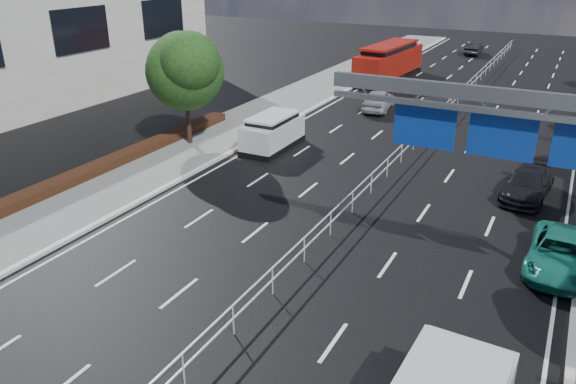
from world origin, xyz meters
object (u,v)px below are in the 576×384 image
at_px(overhead_gantry, 529,132).
at_px(parked_car_teal, 560,253).
at_px(red_bus, 389,61).
at_px(near_car_dark, 474,48).
at_px(white_minivan, 273,132).
at_px(parked_car_dark, 528,183).
at_px(near_car_silver, 378,100).

distance_m(overhead_gantry, parked_car_teal, 5.78).
xyz_separation_m(red_bus, near_car_dark, (4.27, 17.21, -0.94)).
bearing_deg(white_minivan, near_car_dark, 83.78).
xyz_separation_m(parked_car_teal, parked_car_dark, (-1.75, 6.46, 0.02)).
bearing_deg(near_car_silver, white_minivan, 70.23).
bearing_deg(white_minivan, parked_car_dark, -3.08).
bearing_deg(parked_car_teal, near_car_silver, 127.29).
distance_m(red_bus, near_car_silver, 10.98).
bearing_deg(parked_car_teal, near_car_dark, 105.74).
bearing_deg(overhead_gantry, red_bus, 114.43).
relative_size(white_minivan, parked_car_teal, 1.01).
distance_m(overhead_gantry, near_car_dark, 49.82).
height_order(red_bus, parked_car_teal, red_bus).
bearing_deg(parked_car_dark, near_car_silver, 139.21).
bearing_deg(red_bus, white_minivan, -85.26).
xyz_separation_m(red_bus, parked_car_dark, (14.05, -22.40, -0.98)).
bearing_deg(parked_car_dark, overhead_gantry, -83.44).
height_order(overhead_gantry, parked_car_teal, overhead_gantry).
height_order(white_minivan, red_bus, red_bus).
distance_m(white_minivan, red_bus, 21.71).
height_order(white_minivan, near_car_silver, white_minivan).
bearing_deg(near_car_silver, red_bus, -82.36).
bearing_deg(white_minivan, parked_car_teal, -24.81).
xyz_separation_m(overhead_gantry, white_minivan, (-14.07, 9.65, -4.63)).
relative_size(near_car_dark, parked_car_dark, 0.93).
bearing_deg(overhead_gantry, near_car_dark, 101.60).
relative_size(red_bus, near_car_dark, 2.54).
bearing_deg(parked_car_teal, white_minivan, 157.09).
bearing_deg(near_car_silver, near_car_dark, -99.97).
height_order(overhead_gantry, white_minivan, overhead_gantry).
bearing_deg(near_car_dark, overhead_gantry, 99.93).
xyz_separation_m(overhead_gantry, near_car_silver, (-11.51, 20.75, -4.87)).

